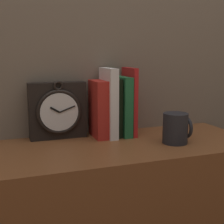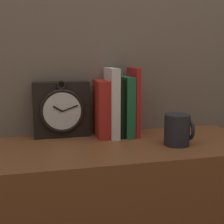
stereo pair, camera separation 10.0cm
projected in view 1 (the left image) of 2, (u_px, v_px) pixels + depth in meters
The scene contains 7 objects.
clock at pixel (58, 111), 1.09m from camera, with size 0.20×0.07×0.21m.
book_slot0_red at pixel (98, 109), 1.11m from camera, with size 0.04×0.12×0.20m.
book_slot1_white at pixel (109, 103), 1.11m from camera, with size 0.03×0.13×0.25m.
book_slot2_black at pixel (115, 107), 1.13m from camera, with size 0.02×0.11×0.21m.
book_slot3_green at pixel (123, 106), 1.14m from camera, with size 0.03×0.13×0.21m.
book_slot4_red at pixel (129, 101), 1.14m from camera, with size 0.02×0.12×0.25m.
mug at pixel (176, 128), 1.04m from camera, with size 0.09×0.08×0.10m.
Camera 1 is at (-0.33, -0.93, 1.11)m, focal length 50.00 mm.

